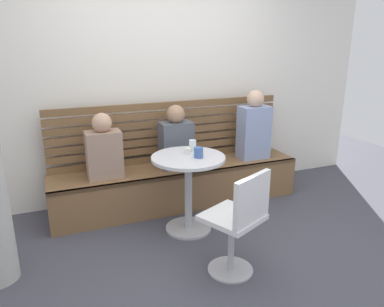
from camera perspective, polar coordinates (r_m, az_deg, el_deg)
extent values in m
plane|color=#42424C|center=(3.23, 5.48, -16.04)|extent=(8.00, 8.00, 0.00)
cube|color=white|center=(4.23, -4.43, 12.92)|extent=(5.20, 0.10, 2.90)
cube|color=brown|center=(4.10, -2.15, -4.90)|extent=(2.70, 0.52, 0.44)
cube|color=brown|center=(3.82, -0.96, -3.39)|extent=(2.70, 0.04, 0.04)
cube|color=brown|center=(4.23, -3.30, -0.53)|extent=(2.65, 0.04, 0.07)
cube|color=brown|center=(4.20, -3.33, 0.88)|extent=(2.65, 0.04, 0.07)
cube|color=brown|center=(4.17, -3.35, 2.16)|extent=(2.65, 0.04, 0.07)
cube|color=brown|center=(4.15, -3.37, 3.46)|extent=(2.65, 0.04, 0.07)
cube|color=brown|center=(4.12, -3.40, 4.77)|extent=(2.65, 0.04, 0.07)
cube|color=brown|center=(4.10, -3.42, 6.09)|extent=(2.65, 0.04, 0.07)
cube|color=brown|center=(4.09, -3.45, 7.43)|extent=(2.65, 0.04, 0.07)
cylinder|color=#ADADB2|center=(3.67, -0.54, -11.33)|extent=(0.44, 0.44, 0.02)
cylinder|color=#ADADB2|center=(3.51, -0.56, -6.25)|extent=(0.07, 0.07, 0.69)
cylinder|color=silver|center=(3.39, -0.58, -0.69)|extent=(0.68, 0.68, 0.03)
cylinder|color=#ADADB2|center=(3.11, 5.90, -17.29)|extent=(0.36, 0.36, 0.02)
cylinder|color=#ADADB2|center=(3.00, 6.03, -13.87)|extent=(0.05, 0.05, 0.45)
cube|color=silver|center=(2.88, 6.18, -9.69)|extent=(0.53, 0.53, 0.04)
cube|color=silver|center=(2.70, 9.22, -6.96)|extent=(0.38, 0.21, 0.36)
cube|color=#8C9EC6|center=(4.30, 9.45, 3.22)|extent=(0.34, 0.22, 0.60)
sphere|color=#DBB293|center=(4.23, 9.71, 8.30)|extent=(0.19, 0.19, 0.19)
cube|color=#9E7F6B|center=(3.75, -13.33, -0.18)|extent=(0.34, 0.22, 0.47)
sphere|color=tan|center=(3.66, -13.68, 4.61)|extent=(0.19, 0.19, 0.19)
cube|color=#4C515B|center=(3.95, -2.45, 1.35)|extent=(0.34, 0.22, 0.49)
sphere|color=#A37A5B|center=(3.87, -2.52, 6.07)|extent=(0.19, 0.19, 0.19)
cylinder|color=white|center=(3.52, 0.09, 1.20)|extent=(0.07, 0.07, 0.11)
cylinder|color=#3D5B9E|center=(3.34, 1.01, 0.16)|extent=(0.08, 0.08, 0.09)
cylinder|color=silver|center=(3.45, -0.63, 0.39)|extent=(0.06, 0.06, 0.05)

